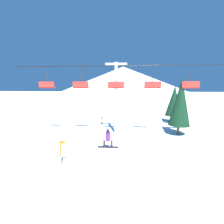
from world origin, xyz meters
The scene contains 9 objects.
ground_plane centered at (0.00, 0.00, 0.00)m, with size 220.00×220.00×0.00m, color white.
mountain_ridge centered at (0.00, 75.16, 7.48)m, with size 76.18×76.18×14.95m.
snow_ramp centered at (-0.58, 0.21, 0.76)m, with size 2.49×3.44×1.51m.
snowboarder centered at (-0.59, 1.48, 2.14)m, with size 1.43×0.30×1.30m.
chairlift centered at (-0.44, 8.93, 5.07)m, with size 23.48×0.44×8.10m.
pine_tree_near centered at (6.75, 9.09, 3.76)m, with size 2.32×2.32×6.40m.
pine_tree_far centered at (7.85, 14.59, 3.32)m, with size 2.33×2.33×5.56m.
trail_marker centered at (-4.03, 1.72, 0.95)m, with size 0.41×0.10×1.78m.
distant_skier centered at (-2.64, 12.70, 0.67)m, with size 0.24×0.24×1.23m.
Camera 1 is at (0.42, -8.01, 5.72)m, focal length 24.00 mm.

